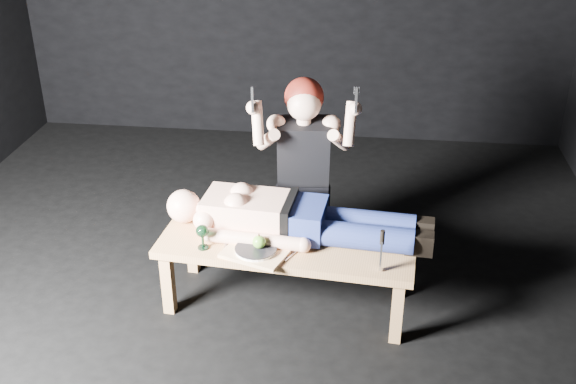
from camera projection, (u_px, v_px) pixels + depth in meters
The scene contains 12 objects.
ground at pixel (250, 281), 4.49m from camera, with size 5.00×5.00×0.00m, color black.
table at pixel (287, 272), 4.17m from camera, with size 1.51×0.57×0.45m, color tan.
lying_man at pixel (298, 214), 4.08m from camera, with size 1.52×0.46×0.27m, color beige, non-canonical shape.
kneeling_woman at pixel (303, 167), 4.45m from camera, with size 0.72×0.80×1.34m, color black, non-canonical shape.
serving_tray at pixel (256, 253), 3.93m from camera, with size 0.36×0.26×0.02m, color tan.
plate at pixel (256, 250), 3.92m from camera, with size 0.24×0.24×0.02m, color white.
apple at pixel (259, 242), 3.91m from camera, with size 0.08×0.08×0.08m, color #438D20.
goblet at pixel (203, 237), 3.96m from camera, with size 0.07×0.07×0.15m, color black, non-canonical shape.
fork_flat at pixel (225, 250), 3.97m from camera, with size 0.01×0.16×0.01m, color #B2B2B7.
knife_flat at pixel (292, 255), 3.93m from camera, with size 0.01×0.16×0.01m, color #B2B2B7.
spoon_flat at pixel (286, 247), 4.00m from camera, with size 0.01×0.16×0.01m, color #B2B2B7.
carving_knife at pixel (381, 251), 3.73m from camera, with size 0.03×0.04×0.26m, color #B2B2B7, non-canonical shape.
Camera 1 is at (0.69, -3.65, 2.59)m, focal length 42.88 mm.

